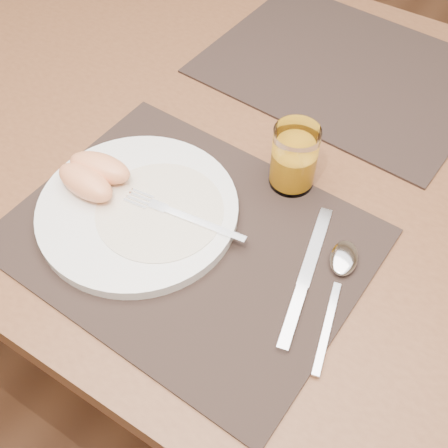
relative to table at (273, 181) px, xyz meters
The scene contains 11 objects.
ground 0.67m from the table, ahead, with size 5.00×5.00×0.00m, color brown.
table is the anchor object (origin of this frame).
placemat_near 0.24m from the table, 92.32° to the right, with size 0.45×0.35×0.00m, color #2D211C.
placemat_far 0.24m from the table, 87.59° to the left, with size 0.45×0.35×0.00m, color #2D211C.
plate 0.26m from the table, 111.64° to the right, with size 0.27×0.27×0.02m, color white.
plate_dressing 0.24m from the table, 105.35° to the right, with size 0.17×0.17×0.00m.
fork 0.24m from the table, 100.78° to the right, with size 0.18×0.04×0.00m.
knife 0.27m from the table, 53.48° to the right, with size 0.06×0.22×0.01m.
spoon 0.26m from the table, 40.99° to the right, with size 0.07×0.19×0.01m.
juice_glass 0.15m from the table, 46.42° to the right, with size 0.06×0.06×0.10m.
grapefruit_wedges 0.30m from the table, 125.85° to the right, with size 0.10×0.09×0.04m.
Camera 1 is at (0.27, -0.56, 1.34)m, focal length 45.00 mm.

